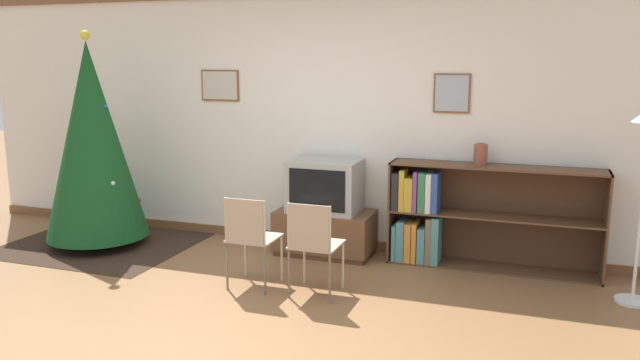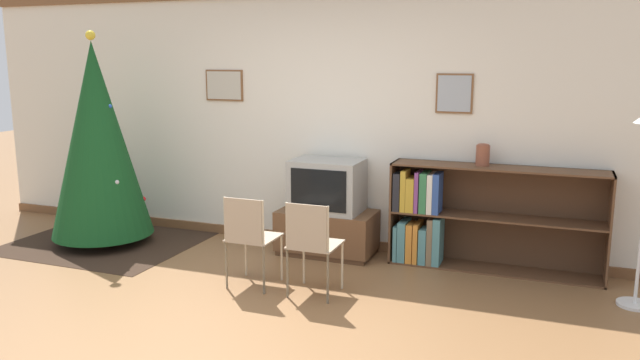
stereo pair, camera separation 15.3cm
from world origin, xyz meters
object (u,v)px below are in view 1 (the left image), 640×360
at_px(folding_chair_left, 250,236).
at_px(vase, 481,154).
at_px(television, 325,186).
at_px(folding_chair_right, 313,243).
at_px(tv_console, 325,232).
at_px(christmas_tree, 92,141).
at_px(bookshelf, 454,217).

height_order(folding_chair_left, vase, vase).
xyz_separation_m(television, vase, (1.50, 0.13, 0.38)).
distance_m(television, folding_chair_right, 1.21).
height_order(tv_console, folding_chair_left, folding_chair_left).
height_order(christmas_tree, television, christmas_tree).
relative_size(tv_console, folding_chair_left, 1.20).
distance_m(tv_console, folding_chair_left, 1.21).
bearing_deg(christmas_tree, television, 12.27).
bearing_deg(vase, folding_chair_left, -144.48).
bearing_deg(folding_chair_left, tv_console, 75.87).
relative_size(christmas_tree, television, 3.21).
height_order(television, folding_chair_right, television).
bearing_deg(christmas_tree, vase, 9.48).
xyz_separation_m(tv_console, bookshelf, (1.28, 0.09, 0.25)).
relative_size(christmas_tree, vase, 11.13).
bearing_deg(folding_chair_right, vase, 46.54).
bearing_deg(tv_console, christmas_tree, -167.67).
bearing_deg(folding_chair_right, television, 104.16).
height_order(television, folding_chair_left, television).
relative_size(tv_console, television, 1.40).
xyz_separation_m(tv_console, folding_chair_right, (0.29, -1.15, 0.25)).
distance_m(television, folding_chair_left, 1.21).
bearing_deg(tv_console, folding_chair_left, -104.13).
bearing_deg(tv_console, vase, 4.85).
xyz_separation_m(bookshelf, vase, (0.22, 0.03, 0.62)).
xyz_separation_m(folding_chair_right, bookshelf, (0.99, 1.24, 0.00)).
bearing_deg(christmas_tree, folding_chair_right, -13.16).
height_order(television, bookshelf, bookshelf).
bearing_deg(vase, folding_chair_right, -133.46).
bearing_deg(bookshelf, vase, 8.94).
xyz_separation_m(christmas_tree, folding_chair_right, (2.68, -0.63, -0.65)).
relative_size(christmas_tree, folding_chair_right, 2.74).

